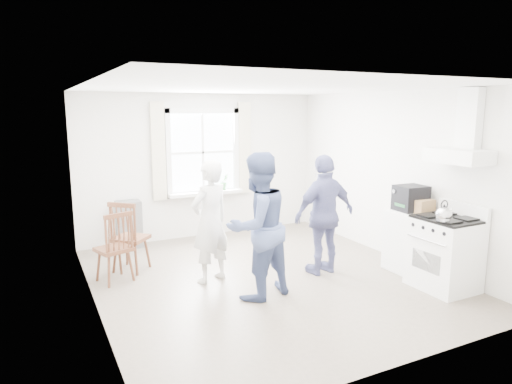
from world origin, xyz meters
name	(u,v)px	position (x,y,z in m)	size (l,w,h in m)	color
room_shell	(267,186)	(0.00, 0.00, 1.30)	(4.62, 5.12, 2.64)	#776A5C
window_assembly	(203,157)	(0.00, 2.45, 1.46)	(1.88, 0.24, 1.70)	white
range_hood	(462,143)	(2.07, -1.35, 1.90)	(0.45, 0.76, 0.94)	white
shelf_unit	(129,224)	(-1.40, 2.33, 0.40)	(0.40, 0.30, 0.80)	slate
gas_stove	(445,253)	(1.91, -1.35, 0.48)	(0.68, 0.76, 1.12)	white
kettle	(444,215)	(1.68, -1.49, 1.04)	(0.20, 0.20, 0.28)	silver
low_cabinet	(409,241)	(1.98, -0.65, 0.45)	(0.50, 0.55, 0.90)	white
stereo_stack	(411,198)	(1.97, -0.65, 1.08)	(0.42, 0.38, 0.36)	black
cardboard_box	(423,206)	(2.02, -0.84, 0.99)	(0.29, 0.21, 0.19)	#9B774B
windsor_chair_a	(117,240)	(-1.87, 0.74, 0.61)	(0.52, 0.52, 0.99)	#4C2818
windsor_chair_b	(126,229)	(-1.68, 1.10, 0.64)	(0.62, 0.62, 1.05)	#4C2818
person_left	(210,222)	(-0.72, 0.26, 0.83)	(0.61, 0.61, 1.67)	white
person_mid	(257,226)	(-0.39, -0.50, 0.91)	(0.88, 0.88, 1.82)	#495887
person_right	(325,215)	(0.84, -0.17, 0.85)	(1.00, 1.00, 1.71)	navy
potted_plant	(224,182)	(0.37, 2.36, 1.00)	(0.16, 0.16, 0.29)	#2F6B33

